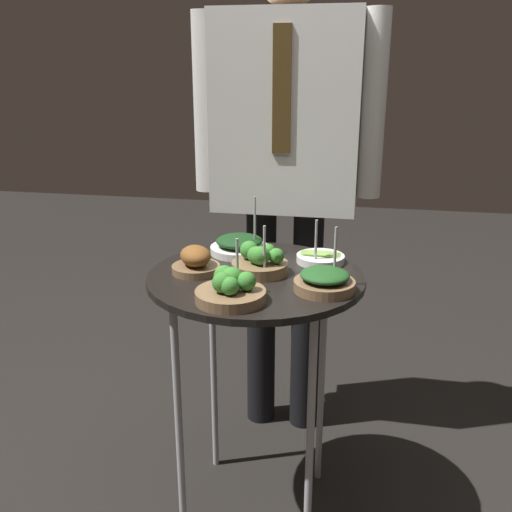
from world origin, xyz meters
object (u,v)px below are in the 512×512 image
object	(u,v)px
bowl_broccoli_near_rim	(260,262)
bowl_broccoli_front_center	(230,289)
bowl_spinach_far_rim	(325,281)
waiter_figure	(286,138)
serving_cart	(256,300)
bowl_asparagus_center	(320,258)
bowl_spinach_front_right	(239,245)
bowl_roast_back_left	(196,261)

from	to	relation	value
bowl_broccoli_near_rim	bowl_broccoli_front_center	world-z (taller)	bowl_broccoli_near_rim
bowl_spinach_far_rim	waiter_figure	world-z (taller)	waiter_figure
bowl_spinach_far_rim	waiter_figure	xyz separation A→B (m)	(-0.18, 0.55, 0.27)
serving_cart	waiter_figure	bearing A→B (deg)	89.11
serving_cart	bowl_asparagus_center	distance (m)	0.22
serving_cart	bowl_spinach_front_right	world-z (taller)	bowl_spinach_front_right
serving_cart	bowl_asparagus_center	bearing A→B (deg)	39.18
bowl_broccoli_near_rim	bowl_broccoli_front_center	bearing A→B (deg)	-98.91
serving_cart	bowl_broccoli_near_rim	xyz separation A→B (m)	(0.01, 0.01, 0.10)
bowl_roast_back_left	bowl_spinach_front_right	world-z (taller)	bowl_spinach_front_right
bowl_broccoli_near_rim	bowl_roast_back_left	size ratio (longest dim) A/B	1.15
bowl_spinach_front_right	waiter_figure	distance (m)	0.42
bowl_roast_back_left	bowl_spinach_front_right	size ratio (longest dim) A/B	0.76
bowl_roast_back_left	bowl_spinach_front_right	xyz separation A→B (m)	(0.08, 0.18, -0.01)
bowl_broccoli_near_rim	bowl_broccoli_front_center	size ratio (longest dim) A/B	0.90
bowl_spinach_front_right	serving_cart	bearing A→B (deg)	-63.70
bowl_asparagus_center	bowl_broccoli_near_rim	bearing A→B (deg)	-142.28
bowl_broccoli_front_center	waiter_figure	bearing A→B (deg)	87.33
bowl_broccoli_near_rim	bowl_roast_back_left	distance (m)	0.17
serving_cart	bowl_spinach_far_rim	world-z (taller)	bowl_spinach_far_rim
bowl_spinach_front_right	waiter_figure	xyz separation A→B (m)	(0.09, 0.31, 0.27)
bowl_roast_back_left	bowl_broccoli_front_center	bearing A→B (deg)	-51.39
bowl_broccoli_front_center	bowl_spinach_far_rim	distance (m)	0.23
bowl_roast_back_left	waiter_figure	size ratio (longest dim) A/B	0.08
bowl_spinach_far_rim	bowl_asparagus_center	bearing A→B (deg)	97.66
serving_cart	bowl_spinach_far_rim	distance (m)	0.22
bowl_broccoli_near_rim	bowl_spinach_far_rim	bearing A→B (deg)	-27.90
bowl_spinach_front_right	bowl_spinach_far_rim	size ratio (longest dim) A/B	1.13
bowl_spinach_far_rim	bowl_spinach_front_right	bearing A→B (deg)	137.28
bowl_broccoli_near_rim	bowl_spinach_far_rim	xyz separation A→B (m)	(0.18, -0.09, -0.01)
bowl_spinach_far_rim	bowl_roast_back_left	bearing A→B (deg)	169.48
bowl_roast_back_left	bowl_broccoli_near_rim	bearing A→B (deg)	10.30
bowl_broccoli_near_rim	waiter_figure	distance (m)	0.53
bowl_broccoli_front_center	bowl_roast_back_left	bearing A→B (deg)	128.61
serving_cart	bowl_asparagus_center	xyz separation A→B (m)	(0.16, 0.13, 0.08)
bowl_spinach_front_right	bowl_asparagus_center	xyz separation A→B (m)	(0.24, -0.04, -0.01)
bowl_broccoli_near_rim	bowl_broccoli_front_center	xyz separation A→B (m)	(-0.03, -0.20, -0.00)
serving_cart	waiter_figure	world-z (taller)	waiter_figure
bowl_asparagus_center	bowl_spinach_far_rim	xyz separation A→B (m)	(0.03, -0.21, 0.01)
bowl_broccoli_near_rim	waiter_figure	bearing A→B (deg)	90.06
bowl_roast_back_left	bowl_broccoli_front_center	size ratio (longest dim) A/B	0.79
bowl_broccoli_near_rim	bowl_roast_back_left	bearing A→B (deg)	-169.70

